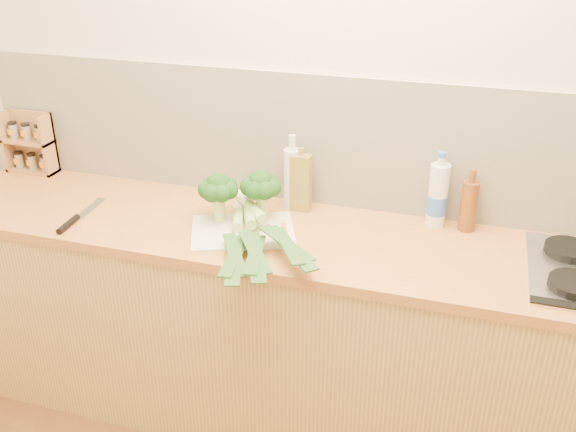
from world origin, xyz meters
name	(u,v)px	position (x,y,z in m)	size (l,w,h in m)	color
room_shell	(343,144)	(0.00, 1.49, 1.17)	(3.50, 3.50, 3.50)	beige
counter	(320,334)	(0.00, 1.20, 0.45)	(3.20, 0.62, 0.90)	tan
chopping_board	(243,231)	(-0.30, 1.14, 0.91)	(0.39, 0.28, 0.01)	beige
broccoli_left	(218,189)	(-0.41, 1.19, 1.05)	(0.15, 0.16, 0.20)	#B6CD77
broccoli_right	(261,187)	(-0.27, 1.26, 1.05)	(0.16, 0.16, 0.20)	#B6CD77
leek_front	(237,229)	(-0.31, 1.10, 0.93)	(0.25, 0.63, 0.04)	white
leek_mid	(251,227)	(-0.25, 1.10, 0.95)	(0.30, 0.61, 0.04)	white
leek_back	(264,220)	(-0.21, 1.14, 0.97)	(0.47, 0.52, 0.04)	white
chefs_knife	(74,220)	(-0.97, 1.03, 0.91)	(0.05, 0.34, 0.02)	silver
spice_rack	(31,146)	(-1.45, 1.44, 1.02)	(0.23, 0.09, 0.28)	#A17245
oil_tin	(301,182)	(-0.15, 1.40, 1.02)	(0.08, 0.05, 0.27)	olive
glass_bottle	(292,178)	(-0.19, 1.41, 1.03)	(0.07, 0.07, 0.31)	silver
amber_bottle	(469,205)	(0.51, 1.42, 1.00)	(0.06, 0.06, 0.25)	brown
water_bottle	(437,197)	(0.39, 1.42, 1.02)	(0.08, 0.08, 0.28)	silver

